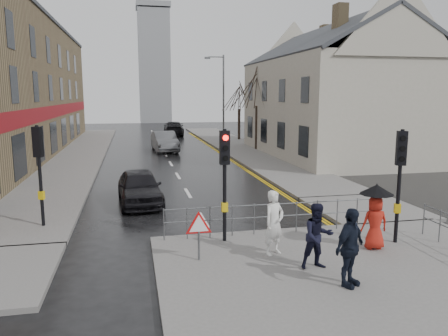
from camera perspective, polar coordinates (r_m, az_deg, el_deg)
name	(u,v)px	position (r m, az deg, el deg)	size (l,w,h in m)	color
ground	(219,248)	(13.28, -0.60, -10.35)	(120.00, 120.00, 0.00)	black
near_pavement	(373,286)	(11.23, 18.90, -14.35)	(10.00, 9.00, 0.14)	#605E5B
left_pavement	(80,153)	(35.76, -18.34, 1.90)	(4.00, 44.00, 0.14)	#605E5B
right_pavement	(236,146)	(38.57, 1.58, 2.91)	(4.00, 40.00, 0.14)	#605E5B
pavement_bridge_right	(365,209)	(18.23, 17.98, -5.06)	(4.00, 4.20, 0.14)	#605E5B
building_right_cream	(331,91)	(33.52, 13.81, 9.71)	(9.00, 16.40, 10.10)	#B5AC9E
church_tower	(154,67)	(74.49, -9.09, 12.87)	(5.00, 5.00, 18.00)	gray
traffic_signal_near_left	(225,165)	(12.89, 0.09, 0.34)	(0.28, 0.27, 3.40)	black
traffic_signal_near_right	(400,166)	(13.75, 22.03, 0.22)	(0.34, 0.33, 3.40)	black
traffic_signal_far_left	(39,158)	(15.69, -23.03, 1.23)	(0.34, 0.33, 3.40)	black
guard_railing_front	(276,211)	(14.07, 6.76, -5.61)	(7.14, 0.04, 1.00)	#595B5E
warning_sign	(199,228)	(11.69, -3.31, -7.78)	(0.80, 0.07, 1.35)	#595B5E
street_lamp	(222,93)	(41.09, -0.31, 9.80)	(1.83, 0.25, 8.00)	#595B5E
tree_near	(257,87)	(35.67, 4.35, 10.50)	(2.40, 2.40, 6.58)	black
tree_far	(239,96)	(43.52, 2.00, 9.41)	(2.40, 2.40, 5.64)	black
pedestrian_a	(274,223)	(12.19, 6.56, -7.11)	(0.66, 0.43, 1.80)	white
pedestrian_b	(318,236)	(11.41, 12.15, -8.71)	(0.82, 0.64, 1.70)	black
pedestrian_with_umbrella	(375,212)	(13.21, 19.17, -5.50)	(0.96, 0.96, 1.88)	#AD1F14
pedestrian_d	(350,248)	(10.55, 16.11, -9.95)	(1.08, 0.45, 1.85)	black
car_parked	(140,187)	(18.57, -10.97, -2.44)	(1.70, 4.23, 1.44)	black
car_mid	(165,141)	(35.61, -7.77, 3.46)	(1.69, 4.86, 1.60)	#4F5155
car_far	(174,128)	(49.56, -6.58, 5.15)	(2.20, 5.41, 1.57)	black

